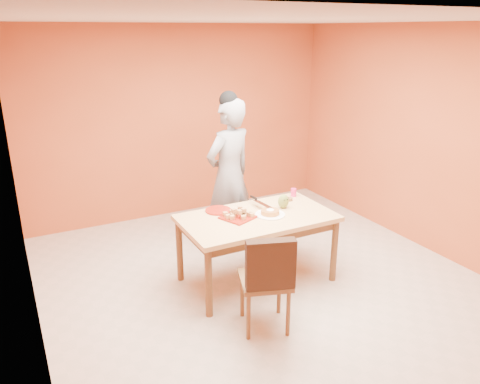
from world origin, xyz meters
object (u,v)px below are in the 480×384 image
dining_table (257,224)px  sponge_cake (270,212)px  dining_chair (266,279)px  magenta_glass (294,192)px  checker_tin (289,199)px  person (229,175)px  pastry_platter (238,217)px  egg_ornament (283,201)px  red_dinner_plate (218,210)px

dining_table → sponge_cake: size_ratio=8.24×
dining_chair → magenta_glass: bearing=66.5°
magenta_glass → checker_tin: bearing=-144.1°
dining_table → sponge_cake: (0.13, -0.04, 0.13)m
person → sponge_cake: person is taller
dining_table → magenta_glass: size_ratio=17.16×
dining_table → pastry_platter: (-0.21, 0.04, 0.10)m
pastry_platter → checker_tin: bearing=15.3°
person → pastry_platter: (-0.33, -0.88, -0.17)m
egg_ornament → checker_tin: (0.18, 0.18, -0.06)m
dining_table → red_dinner_plate: 0.45m
dining_chair → red_dinner_plate: bearing=106.8°
person → red_dinner_plate: (-0.43, -0.60, -0.17)m
red_dinner_plate → egg_ornament: (0.67, -0.24, 0.07)m
dining_table → red_dinner_plate: size_ratio=5.71×
red_dinner_plate → magenta_glass: bearing=1.5°
red_dinner_plate → dining_table: bearing=-45.8°
magenta_glass → dining_chair: bearing=-132.4°
magenta_glass → red_dinner_plate: bearing=-178.5°
sponge_cake → checker_tin: size_ratio=2.09×
sponge_cake → checker_tin: sponge_cake is taller
red_dinner_plate → dining_chair: bearing=-92.1°
pastry_platter → person: bearing=69.3°
dining_chair → pastry_platter: dining_chair is taller
sponge_cake → magenta_glass: (0.55, 0.38, 0.01)m
dining_chair → dining_table: bearing=85.1°
egg_ornament → dining_chair: bearing=-122.5°
dining_chair → egg_ornament: (0.71, 0.86, 0.33)m
red_dinner_plate → sponge_cake: bearing=-39.2°
pastry_platter → red_dinner_plate: 0.29m
sponge_cake → checker_tin: bearing=34.7°
red_dinner_plate → egg_ornament: egg_ornament is taller
magenta_glass → dining_table: bearing=-153.4°
dining_chair → person: bearing=93.5°
red_dinner_plate → magenta_glass: 0.99m
dining_chair → person: person is taller
dining_chair → sponge_cake: bearing=76.1°
egg_ornament → magenta_glass: (0.31, 0.27, -0.03)m
person → magenta_glass: size_ratio=20.08×
pastry_platter → checker_tin: size_ratio=3.22×
dining_chair → person: (0.47, 1.70, 0.43)m
pastry_platter → red_dinner_plate: bearing=109.7°
dining_chair → checker_tin: size_ratio=10.47×
person → checker_tin: bearing=104.6°
dining_chair → checker_tin: (0.90, 1.03, 0.27)m
dining_table → red_dinner_plate: bearing=134.2°
dining_table → person: size_ratio=0.85×
red_dinner_plate → checker_tin: size_ratio=3.02×
person → checker_tin: 0.81m
person → magenta_glass: bearing=115.9°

